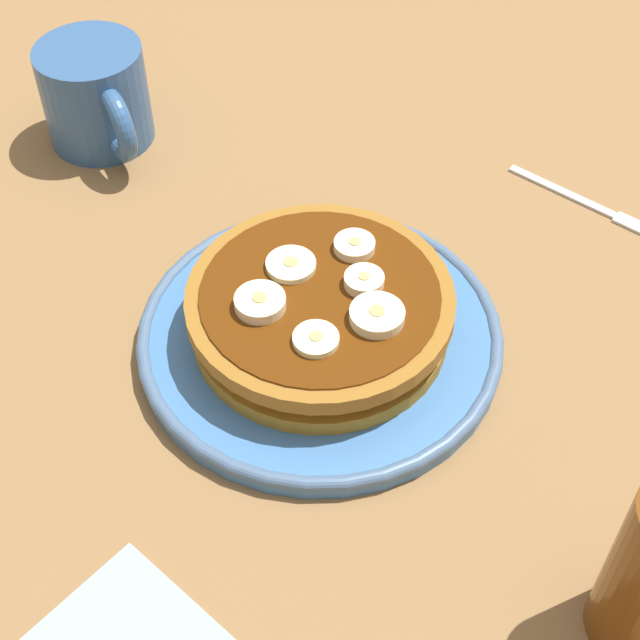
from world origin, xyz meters
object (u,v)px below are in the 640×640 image
object	(u,v)px
plate	(320,336)
coffee_mug	(97,96)
banana_slice_3	(316,340)
banana_slice_5	(377,316)
fork	(591,204)
banana_slice_4	(260,303)
banana_slice_1	(291,265)
banana_slice_0	(354,246)
pancake_stack	(318,311)
banana_slice_2	(364,281)

from	to	relation	value
plate	coffee_mug	size ratio (longest dim) A/B	2.07
banana_slice_3	banana_slice_5	xyz separation A→B (cm)	(0.30, 4.29, 0.16)
plate	fork	world-z (taller)	plate
banana_slice_4	coffee_mug	size ratio (longest dim) A/B	0.28
banana_slice_5	plate	bearing A→B (deg)	-152.42
banana_slice_1	banana_slice_5	size ratio (longest dim) A/B	0.95
banana_slice_1	banana_slice_4	xyz separation A→B (cm)	(2.20, -3.43, 0.19)
banana_slice_0	fork	world-z (taller)	banana_slice_0
pancake_stack	banana_slice_5	bearing A→B (deg)	27.15
banana_slice_1	banana_slice_5	xyz separation A→B (cm)	(6.85, 2.51, 0.17)
pancake_stack	banana_slice_0	distance (cm)	5.16
banana_slice_0	banana_slice_4	bearing A→B (deg)	-78.86
plate	coffee_mug	world-z (taller)	coffee_mug
fork	banana_slice_3	bearing A→B (deg)	-79.15
coffee_mug	banana_slice_0	bearing A→B (deg)	17.79
banana_slice_2	banana_slice_0	bearing A→B (deg)	159.60
banana_slice_5	fork	xyz separation A→B (cm)	(-5.69, 23.80, -5.26)
banana_slice_2	banana_slice_4	distance (cm)	7.02
banana_slice_5	coffee_mug	distance (cm)	33.61
banana_slice_5	fork	size ratio (longest dim) A/B	0.29
plate	coffee_mug	xyz separation A→B (cm)	(-29.14, -4.51, 3.44)
plate	banana_slice_0	size ratio (longest dim) A/B	8.85
pancake_stack	banana_slice_5	distance (cm)	4.98
pancake_stack	banana_slice_3	xyz separation A→B (cm)	(3.67, -2.25, 2.05)
plate	pancake_stack	size ratio (longest dim) A/B	1.36
pancake_stack	banana_slice_2	bearing A→B (deg)	71.95
banana_slice_2	banana_slice_3	bearing A→B (deg)	-62.29
banana_slice_3	fork	distance (cm)	29.05
banana_slice_5	banana_slice_4	bearing A→B (deg)	-128.02
banana_slice_2	banana_slice_1	bearing A→B (deg)	-138.44
banana_slice_0	coffee_mug	bearing A→B (deg)	-162.21
plate	banana_slice_4	distance (cm)	6.15
banana_slice_1	coffee_mug	world-z (taller)	coffee_mug
banana_slice_5	coffee_mug	size ratio (longest dim) A/B	0.29
plate	banana_slice_5	xyz separation A→B (cm)	(3.81, 1.99, 4.62)
pancake_stack	coffee_mug	distance (cm)	29.34
banana_slice_0	fork	size ratio (longest dim) A/B	0.23
banana_slice_4	plate	bearing A→B (deg)	78.08
banana_slice_1	coffee_mug	distance (cm)	26.43
plate	banana_slice_5	world-z (taller)	banana_slice_5
pancake_stack	banana_slice_4	world-z (taller)	banana_slice_4
banana_slice_1	plate	bearing A→B (deg)	9.68
banana_slice_2	banana_slice_5	distance (cm)	3.15
plate	banana_slice_0	xyz separation A→B (cm)	(-2.41, 4.07, 4.56)
coffee_mug	banana_slice_2	bearing A→B (deg)	13.85
banana_slice_0	banana_slice_3	world-z (taller)	banana_slice_0
banana_slice_5	fork	bearing A→B (deg)	103.45
pancake_stack	fork	size ratio (longest dim) A/B	1.48
banana_slice_4	banana_slice_5	world-z (taller)	same
plate	banana_slice_4	bearing A→B (deg)	-101.92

